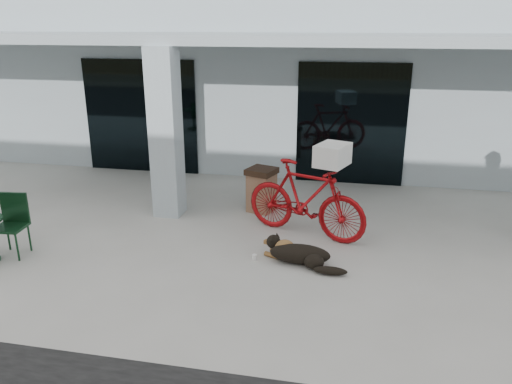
% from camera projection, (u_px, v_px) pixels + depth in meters
% --- Properties ---
extents(ground, '(80.00, 80.00, 0.00)m').
position_uv_depth(ground, '(212.00, 277.00, 7.24)').
color(ground, '#B5B3AB').
rests_on(ground, ground).
extents(building, '(22.00, 7.00, 4.50)m').
position_uv_depth(building, '(292.00, 68.00, 14.40)').
color(building, '#A2B0B8').
rests_on(building, ground).
extents(storefront_glass_left, '(2.80, 0.06, 2.70)m').
position_uv_depth(storefront_glass_left, '(141.00, 117.00, 12.03)').
color(storefront_glass_left, black).
rests_on(storefront_glass_left, ground).
extents(storefront_glass_right, '(2.40, 0.06, 2.70)m').
position_uv_depth(storefront_glass_right, '(351.00, 125.00, 11.08)').
color(storefront_glass_right, black).
rests_on(storefront_glass_right, ground).
extents(column, '(0.50, 0.50, 3.12)m').
position_uv_depth(column, '(166.00, 134.00, 9.15)').
color(column, '#A2B0B8').
rests_on(column, ground).
extents(overhang, '(22.00, 2.80, 0.18)m').
position_uv_depth(overhang, '(260.00, 39.00, 9.54)').
color(overhang, '#A2B0B8').
rests_on(overhang, column).
extents(bicycle, '(2.28, 1.34, 1.32)m').
position_uv_depth(bicycle, '(306.00, 199.00, 8.46)').
color(bicycle, maroon).
rests_on(bicycle, ground).
extents(laundry_basket, '(0.62, 0.71, 0.35)m').
position_uv_depth(laundry_basket, '(333.00, 155.00, 7.97)').
color(laundry_basket, white).
rests_on(laundry_basket, bicycle).
extents(dog, '(1.13, 0.75, 0.36)m').
position_uv_depth(dog, '(300.00, 253.00, 7.59)').
color(dog, black).
rests_on(dog, ground).
extents(cup_near_dog, '(0.09, 0.09, 0.09)m').
position_uv_depth(cup_near_dog, '(254.00, 257.00, 7.75)').
color(cup_near_dog, white).
rests_on(cup_near_dog, ground).
extents(cafe_chair_near, '(0.49, 0.53, 0.98)m').
position_uv_depth(cafe_chair_near, '(10.00, 226.00, 7.76)').
color(cafe_chair_near, '#12361D').
rests_on(cafe_chair_near, ground).
extents(trash_receptacle, '(0.64, 0.64, 0.86)m').
position_uv_depth(trash_receptacle, '(262.00, 190.00, 9.66)').
color(trash_receptacle, brown).
rests_on(trash_receptacle, ground).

